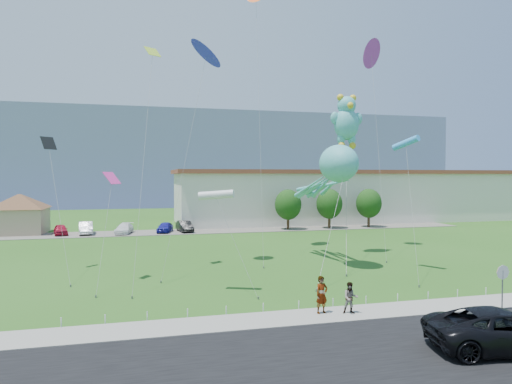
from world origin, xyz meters
TOP-DOWN VIEW (x-y plane):
  - ground at (0.00, 0.00)m, footprint 160.00×160.00m
  - road at (0.00, -8.00)m, footprint 80.00×8.00m
  - sidewalk at (0.00, -2.75)m, footprint 80.00×2.50m
  - parking_strip at (0.00, 35.00)m, footprint 70.00×6.00m
  - hill_ridge at (0.00, 120.00)m, footprint 160.00×50.00m
  - pavilion at (-24.00, 38.00)m, footprint 9.20×9.20m
  - warehouse at (26.00, 44.00)m, footprint 61.00×15.00m
  - stop_sign at (9.50, -4.21)m, footprint 0.80×0.07m
  - rope_fence at (0.00, -1.30)m, footprint 26.05×0.05m
  - tree_near at (10.00, 34.00)m, footprint 3.60×3.60m
  - tree_mid at (16.00, 34.00)m, footprint 3.60×3.60m
  - tree_far at (22.00, 34.00)m, footprint 3.60×3.60m
  - suv at (5.16, -8.98)m, footprint 6.60×3.99m
  - pedestrian_left at (-0.16, -2.48)m, footprint 0.80×0.62m
  - pedestrian_right at (1.28, -2.88)m, footprint 0.92×0.80m
  - parked_car_red at (-18.83, 35.30)m, footprint 2.26×3.97m
  - parked_car_silver at (-15.94, 35.37)m, footprint 2.16×4.76m
  - parked_car_white at (-11.33, 34.72)m, footprint 2.50×4.49m
  - parked_car_blue at (-6.31, 34.70)m, footprint 2.53×4.11m
  - parked_car_black at (-3.80, 34.84)m, footprint 2.10×4.44m
  - octopus_kite at (5.83, 9.81)m, footprint 5.99×13.10m
  - teddy_bear_kite at (9.23, 14.49)m, footprint 5.78×9.94m
  - small_kite_black at (-15.84, 12.76)m, footprint 3.04×7.01m
  - small_kite_cyan at (10.25, 6.30)m, footprint 2.31×6.08m
  - small_kite_pink at (-11.25, 8.00)m, footprint 1.43×5.15m
  - small_kite_yellow at (-8.52, 10.64)m, footprint 2.22×9.39m
  - small_kite_orange at (1.68, 18.74)m, footprint 2.64×9.90m
  - small_kite_blue at (-4.10, 12.74)m, footprint 4.94×6.78m
  - small_kite_white at (-4.71, 3.50)m, footprint 2.41×3.43m
  - small_kite_purple at (13.09, 16.98)m, footprint 3.53×8.40m

SIDE VIEW (x-z plane):
  - ground at x=0.00m, z-range 0.00..0.00m
  - road at x=0.00m, z-range 0.00..0.06m
  - parking_strip at x=0.00m, z-range 0.00..0.06m
  - sidewalk at x=0.00m, z-range 0.00..0.10m
  - rope_fence at x=0.00m, z-range 0.00..0.50m
  - parked_car_white at x=-11.33m, z-range 0.06..1.29m
  - parked_car_red at x=-18.83m, z-range 0.06..1.33m
  - parked_car_blue at x=-6.31m, z-range 0.06..1.37m
  - parked_car_black at x=-3.80m, z-range 0.06..1.47m
  - parked_car_silver at x=-15.94m, z-range 0.06..1.57m
  - pedestrian_right at x=1.28m, z-range 0.10..1.73m
  - suv at x=5.16m, z-range 0.06..1.77m
  - pedestrian_left at x=-0.16m, z-range 0.10..2.04m
  - stop_sign at x=9.50m, z-range 0.62..3.12m
  - pavilion at x=-24.00m, z-range 0.52..5.52m
  - tree_near at x=10.00m, z-range 0.65..6.12m
  - tree_mid at x=16.00m, z-range 0.65..6.12m
  - tree_far at x=22.00m, z-range 0.65..6.12m
  - warehouse at x=26.00m, z-range 0.02..8.22m
  - small_kite_white at x=-4.71m, z-range 2.79..9.31m
  - small_kite_pink at x=-11.25m, z-range 2.68..10.23m
  - octopus_kite at x=5.83m, z-range 2.72..12.43m
  - small_kite_black at x=-15.84m, z-range 3.59..13.81m
  - small_kite_cyan at x=10.25m, z-range 4.58..14.78m
  - teddy_bear_kite at x=9.23m, z-range 5.02..19.81m
  - hill_ridge at x=0.00m, z-range 0.00..25.00m
  - small_kite_yellow at x=-8.52m, z-range 5.79..23.05m
  - small_kite_blue at x=-4.10m, z-range 7.87..25.80m
  - small_kite_purple at x=13.09m, z-range 8.86..28.99m
  - small_kite_orange at x=1.68m, z-range 11.26..36.77m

